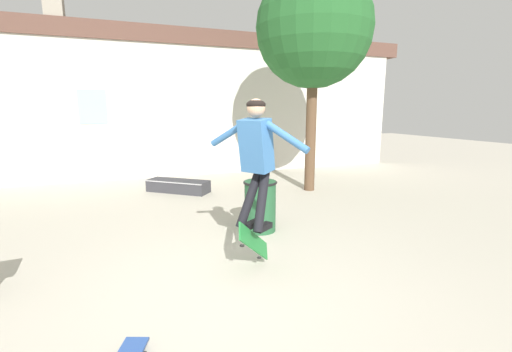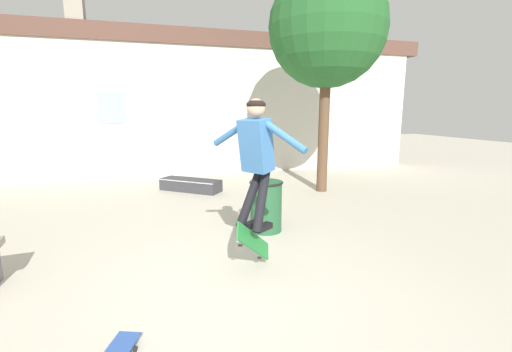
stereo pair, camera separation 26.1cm
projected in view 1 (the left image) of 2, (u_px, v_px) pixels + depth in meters
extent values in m
plane|color=beige|center=(232.00, 287.00, 3.85)|extent=(40.00, 40.00, 0.00)
cube|color=beige|center=(163.00, 112.00, 10.00)|extent=(15.58, 0.40, 3.79)
cube|color=brown|center=(159.00, 35.00, 9.60)|extent=(16.35, 0.52, 0.47)
cube|color=#99B7C6|center=(93.00, 107.00, 9.16)|extent=(0.70, 0.02, 0.90)
cylinder|color=brown|center=(311.00, 134.00, 8.25)|extent=(0.25, 0.25, 2.78)
sphere|color=#235B28|center=(314.00, 29.00, 7.79)|extent=(2.67, 2.67, 2.67)
cube|color=#38383D|center=(178.00, 186.00, 8.28)|extent=(1.48, 1.33, 0.29)
cube|color=#B7B7BC|center=(172.00, 183.00, 8.03)|extent=(1.20, 0.98, 0.02)
cylinder|color=#235633|center=(260.00, 206.00, 5.58)|extent=(0.51, 0.51, 0.83)
torus|color=black|center=(260.00, 182.00, 5.51)|extent=(0.55, 0.55, 0.04)
cube|color=teal|center=(256.00, 145.00, 3.94)|extent=(0.44, 0.45, 0.63)
sphere|color=tan|center=(256.00, 108.00, 3.86)|extent=(0.29, 0.29, 0.21)
ellipsoid|color=black|center=(256.00, 105.00, 3.85)|extent=(0.31, 0.31, 0.12)
cylinder|color=black|center=(250.00, 197.00, 4.11)|extent=(0.44, 0.24, 0.76)
cube|color=black|center=(252.00, 224.00, 4.20)|extent=(0.27, 0.23, 0.07)
cylinder|color=black|center=(262.00, 199.00, 4.01)|extent=(0.34, 0.38, 0.76)
cube|color=black|center=(263.00, 227.00, 4.10)|extent=(0.27, 0.23, 0.07)
cylinder|color=teal|center=(229.00, 133.00, 4.14)|extent=(0.38, 0.52, 0.35)
cylinder|color=teal|center=(286.00, 136.00, 3.68)|extent=(0.38, 0.52, 0.35)
cube|color=#237F38|center=(254.00, 242.00, 4.10)|extent=(0.55, 0.57, 0.66)
cylinder|color=black|center=(258.00, 240.00, 4.38)|extent=(0.08, 0.07, 0.06)
cylinder|color=black|center=(259.00, 258.00, 4.26)|extent=(0.08, 0.07, 0.06)
cylinder|color=black|center=(242.00, 226.00, 3.98)|extent=(0.08, 0.07, 0.06)
cylinder|color=black|center=(242.00, 246.00, 3.86)|extent=(0.08, 0.07, 0.06)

